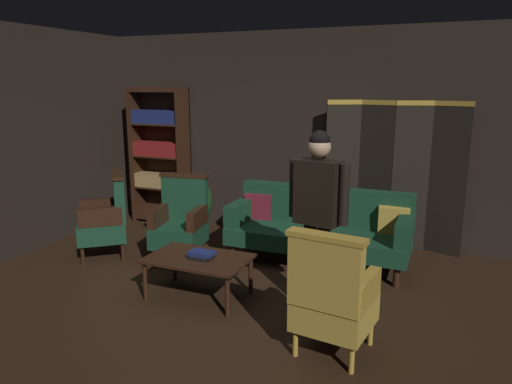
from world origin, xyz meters
TOP-DOWN VIEW (x-y plane):
  - ground_plane at (0.00, 0.00)m, footprint 10.00×10.00m
  - back_wall at (0.00, 2.45)m, footprint 7.20×0.10m
  - side_wall_left at (-3.00, 0.60)m, footprint 0.10×3.60m
  - folding_screen at (1.25, 2.30)m, footprint 1.73×0.27m
  - bookshelf at (-2.15, 2.19)m, footprint 0.90×0.32m
  - velvet_couch at (0.55, 1.45)m, footprint 2.12×0.78m
  - coffee_table at (-0.30, 0.04)m, footprint 1.00×0.64m
  - armchair_gilt_accent at (1.17, -0.48)m, footprint 0.65×0.65m
  - armchair_wing_left at (-1.93, 0.65)m, footprint 0.81×0.81m
  - armchair_wing_right at (-1.00, 0.86)m, footprint 0.67×0.66m
  - standing_figure at (0.86, 0.19)m, footprint 0.58×0.29m
  - potted_plant at (-1.27, 1.57)m, footprint 0.58×0.58m
  - book_black_cloth at (-0.26, 0.03)m, footprint 0.19×0.20m
  - book_navy_cloth at (-0.26, 0.03)m, footprint 0.25×0.16m

SIDE VIEW (x-z plane):
  - ground_plane at x=0.00m, z-range 0.00..0.00m
  - coffee_table at x=-0.30m, z-range 0.16..0.58m
  - book_black_cloth at x=-0.26m, z-range 0.42..0.45m
  - velvet_couch at x=0.55m, z-range 0.01..0.89m
  - book_navy_cloth at x=-0.26m, z-range 0.45..0.49m
  - armchair_gilt_accent at x=1.17m, z-range -0.03..1.01m
  - armchair_wing_left at x=-1.93m, z-range -0.03..1.01m
  - armchair_wing_right at x=-1.00m, z-range -0.03..1.01m
  - potted_plant at x=-1.27m, z-range 0.07..0.94m
  - folding_screen at x=1.25m, z-range 0.04..1.94m
  - standing_figure at x=0.86m, z-range 0.17..1.88m
  - bookshelf at x=-2.15m, z-range 0.04..2.09m
  - back_wall at x=0.00m, z-range 0.00..2.80m
  - side_wall_left at x=-3.00m, z-range 0.00..2.80m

